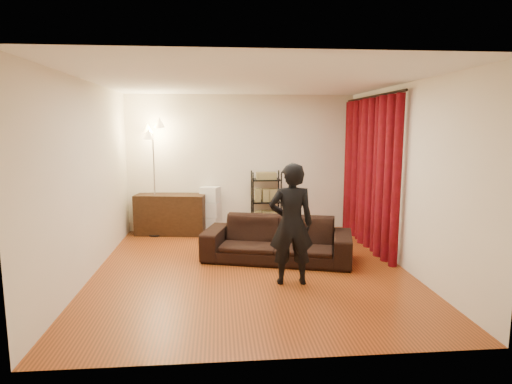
{
  "coord_description": "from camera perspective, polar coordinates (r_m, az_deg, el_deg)",
  "views": [
    {
      "loc": [
        -0.46,
        -6.04,
        2.07
      ],
      "look_at": [
        0.1,
        0.3,
        1.1
      ],
      "focal_mm": 30.0,
      "sensor_mm": 36.0,
      "label": 1
    }
  ],
  "objects": [
    {
      "name": "floor",
      "position": [
        6.41,
        -0.66,
        -10.19
      ],
      "size": [
        5.0,
        5.0,
        0.0
      ],
      "primitive_type": "plane",
      "color": "#974215",
      "rests_on": "ground"
    },
    {
      "name": "ceiling",
      "position": [
        6.09,
        -0.71,
        14.59
      ],
      "size": [
        5.0,
        5.0,
        0.0
      ],
      "primitive_type": "plane",
      "rotation": [
        3.14,
        0.0,
        0.0
      ],
      "color": "white",
      "rests_on": "ground"
    },
    {
      "name": "wall_back",
      "position": [
        8.59,
        -1.97,
        3.85
      ],
      "size": [
        5.0,
        0.0,
        5.0
      ],
      "primitive_type": "plane",
      "rotation": [
        1.57,
        0.0,
        0.0
      ],
      "color": "silver",
      "rests_on": "ground"
    },
    {
      "name": "wall_front",
      "position": [
        3.65,
        2.33,
        -2.76
      ],
      "size": [
        5.0,
        0.0,
        5.0
      ],
      "primitive_type": "plane",
      "rotation": [
        -1.57,
        0.0,
        0.0
      ],
      "color": "silver",
      "rests_on": "ground"
    },
    {
      "name": "wall_left",
      "position": [
        6.34,
        -21.4,
        1.54
      ],
      "size": [
        0.0,
        5.0,
        5.0
      ],
      "primitive_type": "plane",
      "rotation": [
        1.57,
        0.0,
        1.57
      ],
      "color": "silver",
      "rests_on": "ground"
    },
    {
      "name": "wall_right",
      "position": [
        6.67,
        18.99,
        1.98
      ],
      "size": [
        0.0,
        5.0,
        5.0
      ],
      "primitive_type": "plane",
      "rotation": [
        1.57,
        0.0,
        -1.57
      ],
      "color": "silver",
      "rests_on": "ground"
    },
    {
      "name": "curtain_rod",
      "position": [
        7.65,
        15.27,
        12.19
      ],
      "size": [
        0.04,
        2.65,
        0.04
      ],
      "primitive_type": "cylinder",
      "rotation": [
        1.57,
        0.0,
        0.0
      ],
      "color": "black",
      "rests_on": "wall_right"
    },
    {
      "name": "curtain",
      "position": [
        7.67,
        14.74,
        2.43
      ],
      "size": [
        0.22,
        2.65,
        2.55
      ],
      "primitive_type": null,
      "color": "#630612",
      "rests_on": "ground"
    },
    {
      "name": "sofa",
      "position": [
        6.72,
        2.84,
        -6.33
      ],
      "size": [
        2.43,
        1.47,
        0.67
      ],
      "primitive_type": "imported",
      "rotation": [
        0.0,
        0.0,
        -0.27
      ],
      "color": "black",
      "rests_on": "ground"
    },
    {
      "name": "person",
      "position": [
        5.65,
        4.71,
        -4.28
      ],
      "size": [
        0.6,
        0.41,
        1.62
      ],
      "primitive_type": "imported",
      "rotation": [
        0.0,
        0.0,
        3.11
      ],
      "color": "black",
      "rests_on": "ground"
    },
    {
      "name": "media_cabinet",
      "position": [
        8.49,
        -11.27,
        -2.92
      ],
      "size": [
        1.39,
        0.69,
        0.78
      ],
      "primitive_type": "cube",
      "rotation": [
        0.0,
        0.0,
        -0.14
      ],
      "color": "black",
      "rests_on": "ground"
    },
    {
      "name": "storage_boxes",
      "position": [
        8.51,
        -6.15,
        -2.32
      ],
      "size": [
        0.45,
        0.4,
        0.91
      ],
      "primitive_type": null,
      "rotation": [
        0.0,
        0.0,
        -0.36
      ],
      "color": "silver",
      "rests_on": "ground"
    },
    {
      "name": "wire_shelf",
      "position": [
        8.48,
        1.35,
        -1.28
      ],
      "size": [
        0.58,
        0.44,
        1.21
      ],
      "primitive_type": null,
      "rotation": [
        0.0,
        0.0,
        0.1
      ],
      "color": "black",
      "rests_on": "ground"
    },
    {
      "name": "floor_lamp",
      "position": [
        8.34,
        -13.42,
        1.63
      ],
      "size": [
        0.52,
        0.52,
        2.17
      ],
      "primitive_type": null,
      "rotation": [
        0.0,
        0.0,
        -0.43
      ],
      "color": "silver",
      "rests_on": "ground"
    }
  ]
}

